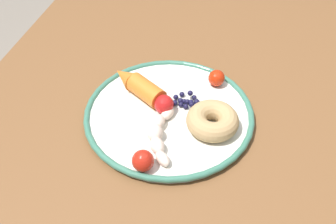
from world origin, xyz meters
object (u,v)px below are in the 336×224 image
Objects in this scene: tomato_mid at (164,104)px; blueberry_pile at (186,101)px; tomato_near at (217,78)px; dining_table at (172,136)px; carrot_orange at (137,85)px; plate at (168,113)px; banana at (158,133)px; donut at (212,121)px; tomato_far at (143,161)px.

blueberry_pile is at bearing 128.95° from tomato_mid.
dining_table is at bearing -47.95° from tomato_near.
carrot_orange reaches higher than tomato_mid.
plate is at bearing -44.90° from blueberry_pile.
tomato_near reaches higher than banana.
tomato_mid is at bearing -17.28° from dining_table.
carrot_orange reaches higher than dining_table.
tomato_mid is at bearing -51.05° from blueberry_pile.
plate is at bearing 59.71° from carrot_orange.
donut is 2.56× the size of tomato_mid.
dining_table is at bearing -90.60° from blueberry_pile.
carrot_orange reaches higher than tomato_near.
donut reaches higher than plate.
blueberry_pile reaches higher than dining_table.
carrot_orange is 0.11m from blueberry_pile.
tomato_near reaches higher than blueberry_pile.
tomato_near is at bearing -176.69° from donut.
tomato_near is (-0.07, 0.08, 0.12)m from dining_table.
banana is at bearing 172.42° from tomato_far.
carrot_orange is 1.35× the size of donut.
dining_table is 29.72× the size of tomato_mid.
banana is (0.10, -0.01, 0.12)m from dining_table.
donut is (0.02, 0.09, 0.02)m from plate.
dining_table is 7.68× the size of banana.
donut and tomato_far have the same top height.
tomato_mid is at bearing -176.23° from banana.
tomato_far is (0.19, 0.06, -0.00)m from carrot_orange.
blueberry_pile is at bearing 161.45° from banana.
plate reaches higher than dining_table.
tomato_mid is (0.10, -0.09, 0.00)m from tomato_near.
banana is 0.07m from tomato_far.
tomato_far is (0.25, -0.10, 0.00)m from tomato_near.
donut is (-0.05, 0.09, 0.01)m from banana.
dining_table is 3.42× the size of plate.
carrot_orange is at bearing -98.76° from dining_table.
dining_table is 0.15m from carrot_orange.
tomato_near is (-0.13, -0.01, -0.00)m from donut.
carrot_orange is (-0.04, -0.07, 0.02)m from plate.
dining_table is 20.37× the size of blueberry_pile.
carrot_orange is 0.18m from donut.
tomato_near is (-0.18, 0.09, 0.01)m from banana.
donut is at bearing 57.49° from dining_table.
donut is (0.07, 0.16, -0.00)m from carrot_orange.
carrot_orange is at bearing -148.21° from banana.
banana is at bearing -2.92° from dining_table.
donut is 0.10m from tomato_mid.
tomato_near is at bearing 153.95° from banana.
donut reaches higher than banana.
carrot_orange is at bearing -112.43° from donut.
carrot_orange is 2.37× the size of blueberry_pile.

